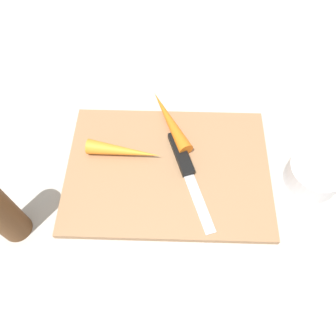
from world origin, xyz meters
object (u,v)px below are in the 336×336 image
Objects in this scene: cutting_board at (168,170)px; small_bowl at (314,174)px; knife at (183,160)px; carrot_long at (169,120)px; carrot_short at (124,151)px.

cutting_board is 0.25m from small_bowl.
carrot_long is (0.03, -0.08, 0.01)m from knife.
carrot_short is (0.08, -0.02, 0.02)m from cutting_board.
knife is 2.09× the size of small_bowl.
cutting_board is 2.40× the size of carrot_long.
carrot_long reaches higher than cutting_board.
carrot_short is 0.33m from small_bowl.
carrot_long is (-0.08, -0.07, -0.00)m from carrot_short.
knife reaches higher than cutting_board.
cutting_board is 3.84× the size of small_bowl.
carrot_long is at bearing -89.02° from cutting_board.
carrot_short reaches higher than knife.
knife is 0.11m from carrot_short.
carrot_long is at bearing -22.97° from small_bowl.
carrot_short is 0.88× the size of carrot_long.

